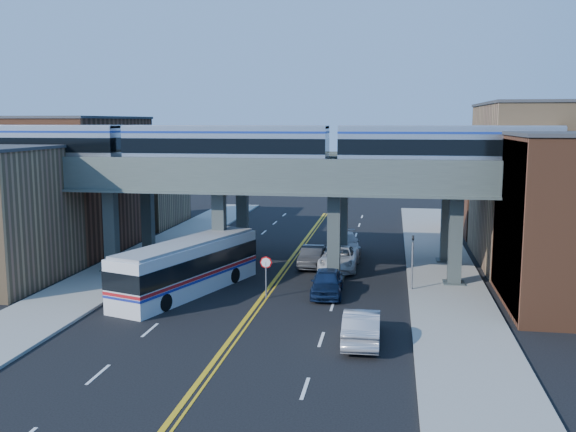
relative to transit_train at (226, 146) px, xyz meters
name	(u,v)px	position (x,y,z in m)	size (l,w,h in m)	color
ground	(251,312)	(3.46, -8.00, -9.11)	(120.00, 120.00, 0.00)	black
sidewalk_west	(131,265)	(-8.04, 2.00, -9.03)	(5.00, 70.00, 0.16)	gray
sidewalk_east	(444,277)	(14.96, 2.00, -9.03)	(5.00, 70.00, 0.16)	gray
building_west_b	(79,184)	(-15.04, 8.00, -3.61)	(8.00, 14.00, 11.00)	brown
building_west_c	(139,186)	(-15.04, 21.00, -5.11)	(8.00, 10.00, 8.00)	#99764F
building_east_b	(535,185)	(21.96, 8.00, -3.11)	(8.00, 14.00, 12.00)	#99764F
building_east_c	(505,188)	(21.96, 21.00, -4.61)	(8.00, 10.00, 9.00)	brown
mural_panel	(508,226)	(18.01, -4.00, -4.36)	(0.10, 9.50, 9.50)	teal
elevated_viaduct_near	(276,186)	(3.46, 0.00, -2.64)	(52.00, 3.60, 7.40)	#394241
elevated_viaduct_far	(292,177)	(3.46, 7.00, -2.64)	(52.00, 3.60, 7.40)	#394241
transit_train	(226,146)	(0.00, 0.00, 0.00)	(43.32, 2.71, 3.16)	black
stop_sign	(266,270)	(3.76, -5.00, -7.35)	(0.76, 0.09, 2.63)	slate
traffic_signal	(413,256)	(12.66, -2.00, -6.81)	(0.15, 0.18, 4.10)	slate
transit_bus	(188,267)	(-1.38, -4.52, -7.48)	(6.49, 12.56, 3.18)	silver
car_lane_a	(327,282)	(7.39, -3.72, -8.29)	(1.93, 4.79, 1.63)	#101E3C
car_lane_b	(312,257)	(5.48, 4.04, -8.35)	(1.62, 4.64, 1.53)	#303032
car_lane_c	(339,258)	(7.53, 3.53, -8.30)	(2.70, 5.85, 1.63)	silver
car_lane_d	(345,243)	(7.56, 9.49, -8.30)	(2.28, 5.61, 1.63)	#ADACB0
car_parked_curb	(362,326)	(9.96, -12.08, -8.27)	(1.78, 5.10, 1.68)	#9A999D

